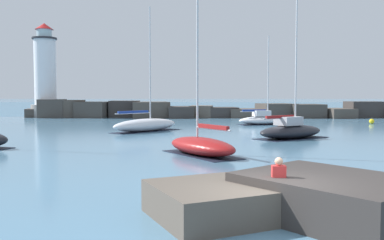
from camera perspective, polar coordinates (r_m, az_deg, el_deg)
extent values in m
plane|color=teal|center=(11.02, 10.82, -13.98)|extent=(600.00, 600.00, 0.00)
cube|color=teal|center=(121.03, 1.38, 1.89)|extent=(400.00, 116.00, 0.01)
cube|color=#423D38|center=(65.82, -19.91, 0.90)|extent=(3.89, 4.20, 1.21)
cube|color=#423D38|center=(63.91, -18.12, 1.49)|extent=(4.00, 4.42, 2.59)
cube|color=#4C443D|center=(63.96, -15.37, 1.49)|extent=(3.75, 5.13, 2.48)
cube|color=#423D38|center=(62.36, -12.89, 1.36)|extent=(4.99, 5.15, 2.24)
cube|color=#383330|center=(62.47, -8.96, 1.47)|extent=(4.12, 4.40, 2.37)
cube|color=#4C443D|center=(60.82, -5.60, 1.38)|extent=(5.99, 6.20, 2.23)
cube|color=#383330|center=(60.32, -1.58, 1.07)|extent=(3.88, 5.74, 1.58)
cube|color=brown|center=(60.50, 1.23, 1.13)|extent=(3.43, 3.91, 1.69)
cube|color=#383330|center=(60.82, 4.09, 1.02)|extent=(4.45, 4.34, 1.45)
cube|color=#4C443D|center=(61.52, 7.35, 0.93)|extent=(5.01, 5.52, 1.23)
cube|color=#423D38|center=(61.77, 11.13, 1.25)|extent=(5.48, 5.75, 1.98)
cube|color=#423D38|center=(62.42, 14.79, 1.19)|extent=(5.10, 5.23, 1.91)
cube|color=#4C443D|center=(63.38, 18.61, 0.88)|extent=(4.73, 5.97, 1.31)
cube|color=#383330|center=(65.28, 21.96, 1.31)|extent=(5.03, 3.78, 2.28)
cylinder|color=gray|center=(65.33, -18.90, 1.16)|extent=(4.10, 4.10, 1.80)
cylinder|color=white|center=(65.36, -19.00, 6.05)|extent=(3.03, 3.03, 9.35)
cylinder|color=#232328|center=(65.77, -19.08, 10.23)|extent=(3.49, 3.49, 0.25)
cylinder|color=silver|center=(65.86, -19.09, 10.84)|extent=(2.12, 2.12, 1.15)
cone|color=#B21919|center=(66.00, -19.11, 11.72)|extent=(2.58, 2.58, 0.90)
cube|color=#383330|center=(12.08, 17.85, -9.76)|extent=(5.46, 5.54, 1.13)
cube|color=brown|center=(11.70, 4.15, -10.63)|extent=(4.54, 4.27, 0.89)
cube|color=#423D38|center=(12.43, 16.28, -10.62)|extent=(4.23, 4.24, 0.60)
ellipsoid|color=maroon|center=(23.22, 1.27, -3.51)|extent=(4.68, 5.63, 0.95)
cube|color=black|center=(23.28, 1.27, -4.64)|extent=(4.50, 5.38, 0.03)
cylinder|color=silver|center=(23.45, 0.72, 7.74)|extent=(0.12, 0.12, 8.19)
cylinder|color=#BCBCC1|center=(22.24, 2.83, -1.17)|extent=(1.71, 2.53, 0.10)
cube|color=maroon|center=(22.23, 2.83, -0.91)|extent=(1.55, 2.21, 0.20)
ellipsoid|color=white|center=(38.19, -6.17, -0.67)|extent=(6.16, 6.71, 1.12)
cube|color=black|center=(38.23, -6.16, -1.49)|extent=(5.89, 6.41, 0.03)
cylinder|color=silver|center=(38.56, -5.62, 7.58)|extent=(0.12, 0.12, 9.91)
cylinder|color=#BCBCC1|center=(37.17, -7.82, 0.92)|extent=(2.67, 3.07, 0.10)
cube|color=navy|center=(37.16, -7.82, 1.08)|extent=(2.35, 2.68, 0.20)
ellipsoid|color=white|center=(47.08, 9.58, -0.05)|extent=(6.22, 3.73, 0.91)
cube|color=black|center=(47.11, 9.57, -0.59)|extent=(5.93, 3.61, 0.03)
cube|color=silver|center=(46.91, 9.27, 0.88)|extent=(2.02, 1.62, 0.64)
cylinder|color=silver|center=(47.24, 10.11, 5.78)|extent=(0.12, 0.12, 8.70)
cylinder|color=#BCBCC1|center=(46.52, 8.30, 1.16)|extent=(3.11, 1.06, 0.10)
cube|color=navy|center=(46.52, 8.30, 1.28)|extent=(2.68, 1.01, 0.20)
ellipsoid|color=black|center=(32.73, 13.06, -1.53)|extent=(6.27, 5.43, 1.00)
cube|color=black|center=(32.78, 13.05, -2.38)|extent=(6.00, 5.21, 0.03)
cube|color=#B2B2B7|center=(32.45, 12.73, -0.12)|extent=(2.23, 2.13, 0.64)
cylinder|color=silver|center=(33.03, 13.71, 7.47)|extent=(0.12, 0.12, 9.32)
cylinder|color=#BCBCC1|center=(31.79, 11.65, 0.24)|extent=(2.73, 1.97, 0.10)
cube|color=maroon|center=(31.78, 11.65, 0.42)|extent=(2.39, 1.76, 0.20)
sphere|color=#EA5914|center=(40.36, 11.95, -0.81)|extent=(0.69, 0.69, 0.69)
cylinder|color=black|center=(40.33, 11.96, -0.18)|extent=(0.04, 0.04, 0.20)
sphere|color=yellow|center=(51.68, 22.84, -0.16)|extent=(0.56, 0.56, 0.56)
cylinder|color=black|center=(51.66, 22.85, 0.26)|extent=(0.04, 0.04, 0.20)
cylinder|color=#282833|center=(11.63, 10.99, -11.00)|extent=(0.14, 0.14, 0.80)
cylinder|color=#282833|center=(11.66, 11.87, -10.97)|extent=(0.14, 0.14, 0.80)
cube|color=red|center=(11.49, 11.47, -7.52)|extent=(0.36, 0.22, 0.63)
sphere|color=tan|center=(11.41, 11.50, -5.43)|extent=(0.22, 0.22, 0.22)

